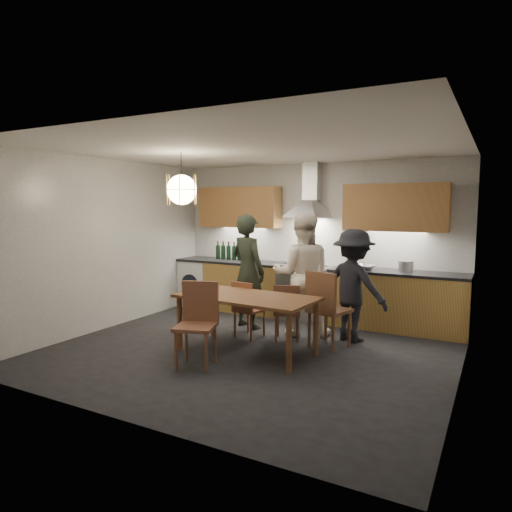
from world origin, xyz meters
The scene contains 17 objects.
ground centered at (0.00, 0.00, 0.00)m, with size 5.00×5.00×0.00m, color black.
room_shell centered at (0.00, 0.00, 1.71)m, with size 5.02×4.52×2.61m.
counter_run centered at (0.02, 1.95, 0.45)m, with size 5.00×0.62×0.90m.
range_stove centered at (0.00, 1.94, 0.44)m, with size 0.90×0.60×0.92m.
wall_fixtures centered at (0.00, 2.07, 1.87)m, with size 4.30×0.54×1.10m.
pendant_lamp centered at (-1.00, -0.10, 2.10)m, with size 0.43×0.43×0.70m.
dining_table centered at (0.00, -0.10, 0.66)m, with size 1.82×0.99×0.75m.
chair_back_left centered at (-0.33, 0.47, 0.47)m, with size 0.43×0.43×0.82m.
chair_back_mid centered at (0.25, 0.61, 0.46)m, with size 0.47×0.47×0.81m.
chair_back_right centered at (0.83, 0.53, 0.59)m, with size 0.58×0.58×1.04m.
chair_front centered at (-0.31, -0.73, 0.56)m, with size 0.56×0.56×0.99m.
person_left centered at (-0.60, 1.00, 0.88)m, with size 0.64×0.42×1.76m, color black.
person_mid centered at (0.29, 1.03, 0.89)m, with size 0.87×0.68×1.79m, color white.
person_right centered at (1.04, 1.08, 0.78)m, with size 1.01×0.58×1.57m, color black.
mixing_bowl centered at (0.97, 1.86, 0.94)m, with size 0.33×0.33×0.08m, color #BBBBBF.
stock_pot centered at (1.58, 1.96, 0.98)m, with size 0.22×0.22×0.16m, color #ACACAF.
wine_bottles centered at (-1.46, 2.02, 1.06)m, with size 0.78×0.08×0.33m.
Camera 1 is at (2.82, -5.07, 1.89)m, focal length 32.00 mm.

